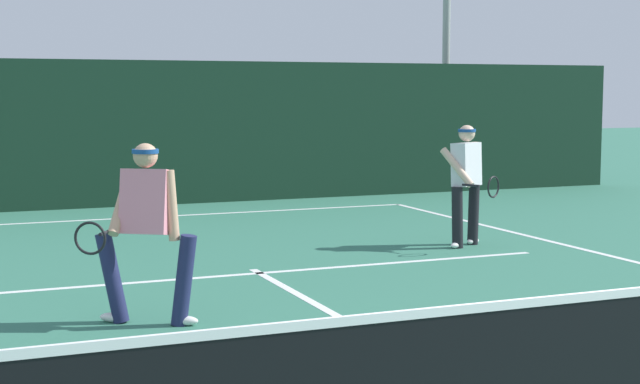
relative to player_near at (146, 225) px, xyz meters
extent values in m
cube|color=white|center=(1.74, 7.39, -0.92)|extent=(9.22, 0.10, 0.01)
cube|color=white|center=(1.74, 1.93, -0.92)|extent=(7.51, 0.10, 0.01)
cube|color=white|center=(1.74, -1.02, -0.92)|extent=(0.10, 6.40, 0.01)
cube|color=black|center=(1.74, -4.22, -0.45)|extent=(9.93, 0.02, 0.95)
cube|color=white|center=(1.74, -4.22, 0.06)|extent=(9.93, 0.03, 0.05)
cylinder|color=#1E234C|center=(0.30, -0.18, -0.50)|extent=(0.30, 0.27, 0.85)
cylinder|color=#1E234C|center=(-0.28, 0.19, -0.50)|extent=(0.34, 0.29, 0.85)
ellipsoid|color=white|center=(0.30, -0.18, -0.88)|extent=(0.28, 0.23, 0.09)
ellipsoid|color=white|center=(-0.28, 0.19, -0.88)|extent=(0.28, 0.23, 0.09)
cube|color=pink|center=(0.01, 0.01, 0.21)|extent=(0.54, 0.51, 0.62)
cylinder|color=tan|center=(0.21, -0.12, 0.18)|extent=(0.18, 0.16, 0.65)
cylinder|color=tan|center=(-0.19, 0.14, 0.18)|extent=(0.35, 0.47, 0.55)
sphere|color=tan|center=(0.01, 0.01, 0.63)|extent=(0.23, 0.23, 0.23)
cylinder|color=#19478C|center=(0.01, 0.01, 0.67)|extent=(0.34, 0.34, 0.04)
cylinder|color=black|center=(-0.37, -0.05, -0.04)|extent=(0.17, 0.24, 0.03)
torus|color=black|center=(-0.55, -0.34, -0.04)|extent=(0.26, 0.18, 0.29)
cylinder|color=black|center=(5.20, 2.82, -0.50)|extent=(0.23, 0.22, 0.85)
cylinder|color=black|center=(4.82, 2.62, -0.50)|extent=(0.24, 0.22, 0.85)
ellipsoid|color=white|center=(5.20, 2.82, -0.88)|extent=(0.28, 0.22, 0.09)
ellipsoid|color=white|center=(4.82, 2.62, -0.88)|extent=(0.28, 0.22, 0.09)
cube|color=silver|center=(5.01, 2.72, 0.21)|extent=(0.51, 0.43, 0.60)
cylinder|color=beige|center=(5.23, 2.83, 0.19)|extent=(0.19, 0.17, 0.65)
cylinder|color=beige|center=(4.80, 2.60, 0.19)|extent=(0.33, 0.51, 0.53)
sphere|color=beige|center=(5.01, 2.72, 0.64)|extent=(0.23, 0.23, 0.23)
cylinder|color=#19478C|center=(5.01, 2.72, 0.68)|extent=(0.33, 0.33, 0.04)
cylinder|color=black|center=(4.87, 2.36, -0.04)|extent=(0.15, 0.24, 0.03)
torus|color=black|center=(5.03, 2.06, -0.04)|extent=(0.27, 0.16, 0.29)
sphere|color=#D1E033|center=(4.66, -0.81, -0.89)|extent=(0.07, 0.07, 0.07)
cube|color=#142F20|center=(1.74, 9.07, 0.43)|extent=(21.25, 0.12, 2.71)
cylinder|color=#9EA39E|center=(9.44, 11.04, 2.64)|extent=(0.18, 0.18, 7.13)
camera|label=1|loc=(-1.78, -8.54, 1.22)|focal=53.24mm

